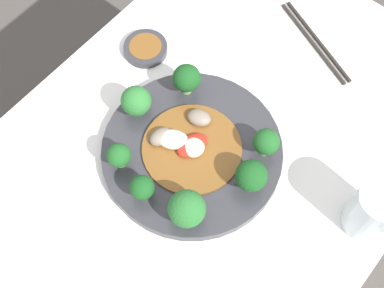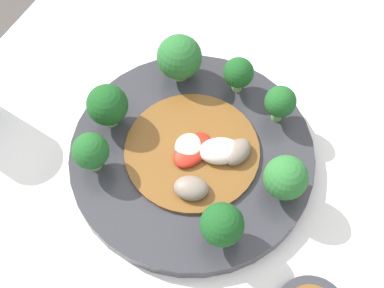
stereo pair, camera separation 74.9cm
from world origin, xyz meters
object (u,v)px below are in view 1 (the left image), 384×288
object	(u,v)px
plate	(192,152)
broccoli_south	(136,101)
broccoli_north	(252,175)
drinking_glass	(374,210)
broccoli_southeast	(119,155)
stirfry_center	(187,143)
chopsticks	(315,42)
broccoli_southwest	(187,79)
broccoli_east	(142,188)
broccoli_northeast	(187,209)
sauce_dish	(146,48)
broccoli_northwest	(266,142)

from	to	relation	value
plate	broccoli_south	size ratio (longest dim) A/B	5.02
broccoli_north	drinking_glass	size ratio (longest dim) A/B	0.60
plate	broccoli_southeast	distance (m)	0.13
plate	stirfry_center	xyz separation A→B (m)	(-0.00, -0.01, 0.02)
stirfry_center	chopsticks	xyz separation A→B (m)	(-0.33, 0.04, -0.02)
broccoli_southwest	drinking_glass	size ratio (longest dim) A/B	0.60
plate	broccoli_south	world-z (taller)	broccoli_south
plate	broccoli_north	xyz separation A→B (m)	(-0.01, 0.11, 0.05)
broccoli_east	stirfry_center	size ratio (longest dim) A/B	0.32
plate	drinking_glass	distance (m)	0.31
broccoli_north	broccoli_northeast	bearing A→B (deg)	-21.41
broccoli_north	drinking_glass	xyz separation A→B (m)	(-0.07, 0.18, -0.00)
stirfry_center	drinking_glass	distance (m)	0.32
broccoli_southwest	stirfry_center	size ratio (longest dim) A/B	0.38
broccoli_south	sauce_dish	world-z (taller)	broccoli_south
broccoli_southeast	broccoli_north	world-z (taller)	broccoli_north
drinking_glass	chopsticks	bearing A→B (deg)	-133.57
plate	chopsticks	world-z (taller)	plate
plate	drinking_glass	size ratio (longest dim) A/B	2.86
broccoli_southwest	broccoli_east	world-z (taller)	broccoli_southwest
broccoli_northeast	broccoli_east	size ratio (longest dim) A/B	1.26
broccoli_northeast	chopsticks	bearing A→B (deg)	-174.75
broccoli_north	broccoli_southeast	bearing A→B (deg)	-59.70
drinking_glass	stirfry_center	bearing A→B (deg)	-74.47
broccoli_southwest	broccoli_south	distance (m)	0.10
drinking_glass	sauce_dish	bearing A→B (deg)	-92.98
broccoli_east	stirfry_center	xyz separation A→B (m)	(-0.12, -0.00, -0.03)
broccoli_south	broccoli_northeast	bearing A→B (deg)	63.90
broccoli_east	stirfry_center	bearing A→B (deg)	-177.90
chopsticks	stirfry_center	bearing A→B (deg)	-7.24
broccoli_southwest	broccoli_southeast	bearing A→B (deg)	2.77
broccoli_north	broccoli_south	bearing A→B (deg)	-86.18
chopsticks	broccoli_east	bearing A→B (deg)	-4.84
broccoli_northwest	broccoli_south	size ratio (longest dim) A/B	0.98
broccoli_northwest	broccoli_south	xyz separation A→B (m)	(0.08, -0.22, -0.00)
broccoli_east	broccoli_north	bearing A→B (deg)	136.30
broccoli_south	stirfry_center	bearing A→B (deg)	92.78
broccoli_southwest	broccoli_south	size ratio (longest dim) A/B	1.06
broccoli_east	stirfry_center	distance (m)	0.12
broccoli_northwest	broccoli_north	xyz separation A→B (m)	(0.06, 0.02, 0.00)
plate	broccoli_east	xyz separation A→B (m)	(0.11, -0.01, 0.04)
broccoli_east	plate	bearing A→B (deg)	176.44
broccoli_northwest	broccoli_east	distance (m)	0.21
sauce_dish	broccoli_east	bearing A→B (deg)	41.54
plate	broccoli_east	world-z (taller)	broccoli_east
broccoli_southwest	broccoli_north	size ratio (longest dim) A/B	1.00
plate	broccoli_northeast	bearing A→B (deg)	35.94
stirfry_center	broccoli_east	bearing A→B (deg)	2.10
drinking_glass	plate	bearing A→B (deg)	-73.63
broccoli_south	broccoli_north	distance (m)	0.23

